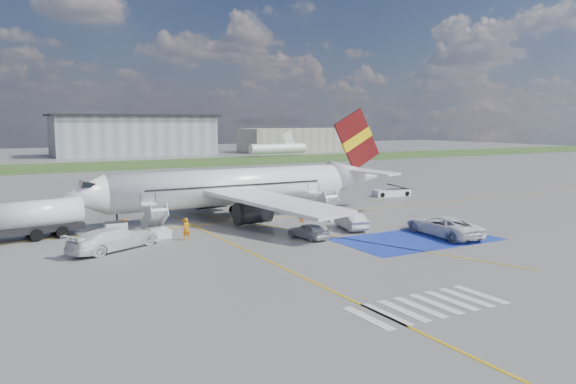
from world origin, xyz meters
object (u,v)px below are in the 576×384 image
at_px(gpu_cart, 116,231).
at_px(car_silver_a, 308,231).
at_px(fuel_tanker, 23,224).
at_px(car_silver_b, 351,221).
at_px(van_white_a, 443,222).
at_px(belt_loader, 392,193).
at_px(airliner, 244,186).
at_px(van_white_b, 115,235).

relative_size(gpu_cart, car_silver_a, 0.46).
bearing_deg(fuel_tanker, car_silver_b, -28.91).
distance_m(fuel_tanker, car_silver_a, 24.99).
bearing_deg(van_white_a, fuel_tanker, -20.03).
relative_size(belt_loader, car_silver_a, 1.41).
xyz_separation_m(fuel_tanker, van_white_a, (33.55, -16.42, -0.22)).
bearing_deg(fuel_tanker, van_white_a, -35.65).
xyz_separation_m(airliner, car_silver_b, (6.17, -11.28, -2.58)).
bearing_deg(car_silver_b, airliner, -47.70).
bearing_deg(gpu_cart, airliner, 19.92).
relative_size(airliner, belt_loader, 6.27).
xyz_separation_m(airliner, fuel_tanker, (-21.83, -1.45, -1.95)).
bearing_deg(fuel_tanker, gpu_cart, -33.79).
bearing_deg(airliner, van_white_b, -149.94).
bearing_deg(car_silver_b, car_silver_a, 30.48).
bearing_deg(gpu_cart, van_white_b, -101.39).
distance_m(van_white_a, van_white_b, 28.78).
relative_size(belt_loader, van_white_b, 0.94).
height_order(fuel_tanker, van_white_b, fuel_tanker).
distance_m(gpu_cart, belt_loader, 41.49).
height_order(fuel_tanker, car_silver_a, fuel_tanker).
bearing_deg(belt_loader, car_silver_a, -136.13).
bearing_deg(car_silver_a, van_white_a, 147.40).
xyz_separation_m(airliner, van_white_a, (11.72, -17.87, -2.17)).
relative_size(fuel_tanker, car_silver_a, 2.49).
distance_m(gpu_cart, car_silver_b, 21.81).
height_order(gpu_cart, van_white_b, van_white_b).
xyz_separation_m(gpu_cart, car_silver_a, (14.92, -8.36, 0.01)).
height_order(fuel_tanker, van_white_a, fuel_tanker).
bearing_deg(car_silver_b, gpu_cart, -3.94).
distance_m(gpu_cart, car_silver_a, 17.10).
distance_m(car_silver_a, van_white_a, 12.41).
xyz_separation_m(gpu_cart, van_white_b, (-1.05, -4.38, 0.53)).
relative_size(airliner, fuel_tanker, 3.56).
height_order(car_silver_a, van_white_b, van_white_b).
distance_m(car_silver_a, car_silver_b, 6.14).
bearing_deg(car_silver_b, van_white_a, 143.73).
bearing_deg(van_white_a, car_silver_b, -43.86).
relative_size(airliner, car_silver_b, 7.43).
xyz_separation_m(car_silver_a, van_white_a, (11.43, -4.82, 0.51)).
distance_m(airliner, car_silver_a, 13.33).
xyz_separation_m(gpu_cart, belt_loader, (40.11, 10.63, -0.27)).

